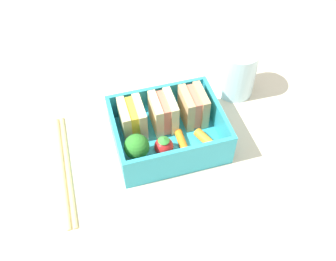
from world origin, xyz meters
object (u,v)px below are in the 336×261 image
broccoli_floret (137,147)px  carrot_stick_far_left (208,141)px  carrot_stick_left (183,144)px  sandwich_center (193,106)px  drinking_glass (237,72)px  sandwich_left (132,119)px  chopstick_pair (65,167)px  strawberry_far_left (164,146)px  sandwich_center_left (163,113)px

broccoli_floret → carrot_stick_far_left: size_ratio=1.00×
broccoli_floret → carrot_stick_left: size_ratio=0.93×
carrot_stick_left → sandwich_center: bearing=57.3°
carrot_stick_far_left → drinking_glass: 14.47cm
sandwich_left → chopstick_pair: sandwich_left is taller
broccoli_floret → strawberry_far_left: broccoli_floret is taller
sandwich_center_left → broccoli_floret: sandwich_center_left is taller
broccoli_floret → carrot_stick_far_left: (10.90, -0.27, -2.26)cm
carrot_stick_far_left → chopstick_pair: 21.81cm
carrot_stick_far_left → sandwich_center_left: bearing=133.2°
carrot_stick_left → chopstick_pair: (-17.83, 1.81, -1.47)cm
strawberry_far_left → carrot_stick_left: strawberry_far_left is taller
sandwich_center → drinking_glass: bearing=28.3°
broccoli_floret → chopstick_pair: size_ratio=0.24×
sandwich_left → carrot_stick_left: size_ratio=1.05×
sandwich_center → carrot_stick_left: bearing=-122.7°
sandwich_center → chopstick_pair: 21.69cm
drinking_glass → chopstick_pair: bearing=-164.6°
broccoli_floret → chopstick_pair: (-10.71, 2.17, -3.82)cm
sandwich_left → carrot_stick_left: sandwich_left is taller
broccoli_floret → carrot_stick_left: bearing=2.9°
sandwich_left → carrot_stick_far_left: size_ratio=1.13×
sandwich_center_left → broccoli_floret: (-5.51, -5.48, 0.19)cm
carrot_stick_left → strawberry_far_left: bearing=-175.3°
chopstick_pair → drinking_glass: size_ratio=2.36×
carrot_stick_left → sandwich_center_left: bearing=107.5°
chopstick_pair → drinking_glass: bearing=15.4°
carrot_stick_far_left → drinking_glass: bearing=50.0°
carrot_stick_far_left → drinking_glass: size_ratio=0.57×
carrot_stick_left → chopstick_pair: bearing=174.2°
carrot_stick_left → drinking_glass: (12.94, 10.30, 2.51)cm
broccoli_floret → strawberry_far_left: bearing=1.5°
chopstick_pair → sandwich_left: bearing=16.3°
carrot_stick_left → carrot_stick_far_left: 3.83cm
sandwich_center_left → carrot_stick_far_left: (5.39, -5.75, -2.07)cm
carrot_stick_left → drinking_glass: bearing=38.5°
sandwich_left → drinking_glass: size_ratio=0.64×
sandwich_center → carrot_stick_far_left: sandwich_center is taller
strawberry_far_left → carrot_stick_left: 3.22cm
sandwich_center → drinking_glass: (9.65, 5.19, 0.34)cm
broccoli_floret → carrot_stick_left: broccoli_floret is taller
sandwich_left → sandwich_center: (9.80, 0.00, 0.00)cm
sandwich_center → strawberry_far_left: 8.41cm
broccoli_floret → carrot_stick_far_left: 11.13cm
sandwich_center_left → broccoli_floret: bearing=-135.2°
sandwich_center → drinking_glass: 10.96cm
chopstick_pair → strawberry_far_left: bearing=-8.0°
sandwich_center_left → strawberry_far_left: bearing=-105.1°
sandwich_center_left → strawberry_far_left: size_ratio=1.60×
carrot_stick_far_left → chopstick_pair: carrot_stick_far_left is taller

